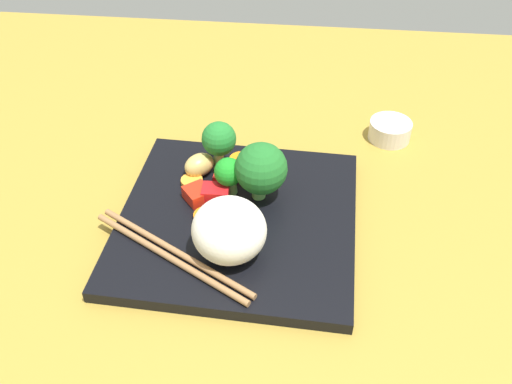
% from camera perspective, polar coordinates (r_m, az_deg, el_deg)
% --- Properties ---
extents(ground_plane, '(1.10, 1.10, 0.02)m').
position_cam_1_polar(ground_plane, '(0.65, -1.86, -3.97)').
color(ground_plane, olive).
extents(square_plate, '(0.28, 0.28, 0.01)m').
position_cam_1_polar(square_plate, '(0.64, -1.90, -2.87)').
color(square_plate, black).
rests_on(square_plate, ground_plane).
extents(rice_mound, '(0.10, 0.10, 0.07)m').
position_cam_1_polar(rice_mound, '(0.57, -2.75, -3.95)').
color(rice_mound, white).
rests_on(rice_mound, square_plate).
extents(broccoli_floret_0, '(0.06, 0.06, 0.07)m').
position_cam_1_polar(broccoli_floret_0, '(0.63, 0.52, 2.38)').
color(broccoli_floret_0, '#66AC53').
rests_on(broccoli_floret_0, square_plate).
extents(broccoli_floret_1, '(0.04, 0.04, 0.07)m').
position_cam_1_polar(broccoli_floret_1, '(0.68, -3.83, 5.37)').
color(broccoli_floret_1, '#80AF60').
rests_on(broccoli_floret_1, square_plate).
extents(broccoli_floret_2, '(0.03, 0.03, 0.05)m').
position_cam_1_polar(broccoli_floret_2, '(0.65, -2.82, 1.97)').
color(broccoli_floret_2, '#5D9247').
rests_on(broccoli_floret_2, square_plate).
extents(carrot_slice_0, '(0.04, 0.04, 0.01)m').
position_cam_1_polar(carrot_slice_0, '(0.71, -1.54, 3.30)').
color(carrot_slice_0, orange).
rests_on(carrot_slice_0, square_plate).
extents(carrot_slice_1, '(0.03, 0.03, 0.00)m').
position_cam_1_polar(carrot_slice_1, '(0.68, 1.19, 1.27)').
color(carrot_slice_1, orange).
rests_on(carrot_slice_1, square_plate).
extents(carrot_slice_2, '(0.03, 0.03, 0.01)m').
position_cam_1_polar(carrot_slice_2, '(0.63, -5.17, -2.53)').
color(carrot_slice_2, orange).
rests_on(carrot_slice_2, square_plate).
extents(carrot_slice_3, '(0.03, 0.03, 0.01)m').
position_cam_1_polar(carrot_slice_3, '(0.68, -6.61, 1.06)').
color(carrot_slice_3, orange).
rests_on(carrot_slice_3, square_plate).
extents(pepper_chunk_0, '(0.03, 0.02, 0.01)m').
position_cam_1_polar(pepper_chunk_0, '(0.68, -3.25, 1.65)').
color(pepper_chunk_0, red).
rests_on(pepper_chunk_0, square_plate).
extents(pepper_chunk_1, '(0.04, 0.04, 0.02)m').
position_cam_1_polar(pepper_chunk_1, '(0.69, -0.97, 2.57)').
color(pepper_chunk_1, red).
rests_on(pepper_chunk_1, square_plate).
extents(pepper_chunk_2, '(0.03, 0.03, 0.02)m').
position_cam_1_polar(pepper_chunk_2, '(0.65, -4.17, -0.15)').
color(pepper_chunk_2, red).
rests_on(pepper_chunk_2, square_plate).
extents(pepper_chunk_3, '(0.04, 0.04, 0.02)m').
position_cam_1_polar(pepper_chunk_3, '(0.65, -6.05, -0.22)').
color(pepper_chunk_3, red).
rests_on(pepper_chunk_3, square_plate).
extents(chicken_piece_0, '(0.04, 0.04, 0.02)m').
position_cam_1_polar(chicken_piece_0, '(0.62, -2.76, -2.73)').
color(chicken_piece_0, '#B48C48').
rests_on(chicken_piece_0, square_plate).
extents(chicken_piece_1, '(0.05, 0.05, 0.03)m').
position_cam_1_polar(chicken_piece_1, '(0.69, -5.86, 2.78)').
color(chicken_piece_1, tan).
rests_on(chicken_piece_1, square_plate).
extents(chopstick_pair, '(0.12, 0.19, 0.01)m').
position_cam_1_polar(chopstick_pair, '(0.59, -8.64, -6.32)').
color(chopstick_pair, '#986D43').
rests_on(chopstick_pair, square_plate).
extents(sauce_cup, '(0.06, 0.06, 0.03)m').
position_cam_1_polar(sauce_cup, '(0.79, 13.60, 6.18)').
color(sauce_cup, silver).
rests_on(sauce_cup, ground_plane).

